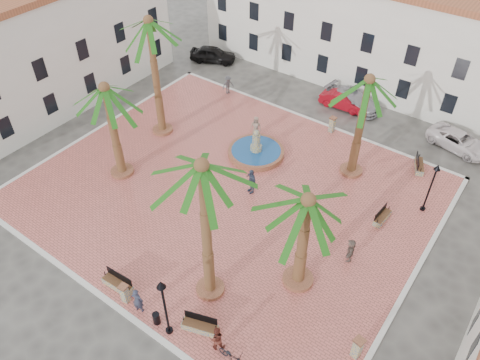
{
  "coord_description": "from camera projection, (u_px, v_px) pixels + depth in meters",
  "views": [
    {
      "loc": [
        14.61,
        -18.73,
        22.06
      ],
      "look_at": [
        1.0,
        0.0,
        1.6
      ],
      "focal_mm": 35.0,
      "sensor_mm": 36.0,
      "label": 1
    }
  ],
  "objects": [
    {
      "name": "ground",
      "position": [
        228.0,
        192.0,
        32.4
      ],
      "size": [
        120.0,
        120.0,
        0.0
      ],
      "primitive_type": "plane",
      "color": "#56544F",
      "rests_on": "ground"
    },
    {
      "name": "plaza",
      "position": [
        228.0,
        191.0,
        32.35
      ],
      "size": [
        26.0,
        22.0,
        0.15
      ],
      "primitive_type": "cube",
      "color": "#D2665B",
      "rests_on": "ground"
    },
    {
      "name": "kerb_n",
      "position": [
        308.0,
        118.0,
        39.02
      ],
      "size": [
        26.3,
        0.3,
        0.16
      ],
      "primitive_type": "cube",
      "color": "silver",
      "rests_on": "ground"
    },
    {
      "name": "kerb_s",
      "position": [
        108.0,
        301.0,
        25.68
      ],
      "size": [
        26.3,
        0.3,
        0.16
      ],
      "primitive_type": "cube",
      "color": "silver",
      "rests_on": "ground"
    },
    {
      "name": "kerb_e",
      "position": [
        410.0,
        282.0,
        26.62
      ],
      "size": [
        0.3,
        22.3,
        0.16
      ],
      "primitive_type": "cube",
      "color": "silver",
      "rests_on": "ground"
    },
    {
      "name": "kerb_w",
      "position": [
        101.0,
        127.0,
        38.08
      ],
      "size": [
        0.3,
        22.3,
        0.16
      ],
      "primitive_type": "cube",
      "color": "silver",
      "rests_on": "ground"
    },
    {
      "name": "building_north",
      "position": [
        363.0,
        28.0,
        41.37
      ],
      "size": [
        30.4,
        7.4,
        9.5
      ],
      "color": "white",
      "rests_on": "ground"
    },
    {
      "name": "building_west",
      "position": [
        38.0,
        51.0,
        37.45
      ],
      "size": [
        6.4,
        24.4,
        10.0
      ],
      "rotation": [
        0.0,
        0.0,
        1.57
      ],
      "color": "white",
      "rests_on": "ground"
    },
    {
      "name": "fountain",
      "position": [
        256.0,
        151.0,
        35.1
      ],
      "size": [
        4.23,
        4.23,
        2.18
      ],
      "color": "#9F5C3E",
      "rests_on": "plaza"
    },
    {
      "name": "palm_nw",
      "position": [
        150.0,
        34.0,
        32.18
      ],
      "size": [
        5.24,
        5.24,
        9.47
      ],
      "color": "#9F5C3E",
      "rests_on": "plaza"
    },
    {
      "name": "palm_sw",
      "position": [
        107.0,
        99.0,
        29.67
      ],
      "size": [
        5.35,
        5.35,
        7.34
      ],
      "color": "#9F5C3E",
      "rests_on": "plaza"
    },
    {
      "name": "palm_s",
      "position": [
        203.0,
        181.0,
        20.78
      ],
      "size": [
        5.18,
        5.18,
        9.39
      ],
      "color": "#9F5C3E",
      "rests_on": "plaza"
    },
    {
      "name": "palm_e",
      "position": [
        307.0,
        213.0,
        23.01
      ],
      "size": [
        5.72,
        5.72,
        6.73
      ],
      "color": "#9F5C3E",
      "rests_on": "plaza"
    },
    {
      "name": "palm_ne",
      "position": [
        367.0,
        92.0,
        29.41
      ],
      "size": [
        5.28,
        5.28,
        7.85
      ],
      "color": "#9F5C3E",
      "rests_on": "plaza"
    },
    {
      "name": "bench_s",
      "position": [
        118.0,
        284.0,
        26.09
      ],
      "size": [
        1.95,
        0.69,
        1.02
      ],
      "rotation": [
        0.0,
        0.0,
        0.06
      ],
      "color": "gray",
      "rests_on": "plaza"
    },
    {
      "name": "bench_se",
      "position": [
        200.0,
        326.0,
        24.13
      ],
      "size": [
        1.97,
        1.15,
        1.0
      ],
      "rotation": [
        0.0,
        0.0,
        0.32
      ],
      "color": "gray",
      "rests_on": "plaza"
    },
    {
      "name": "bench_e",
      "position": [
        382.0,
        217.0,
        30.01
      ],
      "size": [
        0.63,
        1.69,
        0.87
      ],
      "rotation": [
        0.0,
        0.0,
        1.49
      ],
      "color": "gray",
      "rests_on": "plaza"
    },
    {
      "name": "bench_ne",
      "position": [
        419.0,
        166.0,
        33.87
      ],
      "size": [
        1.2,
        1.86,
        0.94
      ],
      "rotation": [
        0.0,
        0.0,
        1.97
      ],
      "color": "gray",
      "rests_on": "plaza"
    },
    {
      "name": "lamppost_s",
      "position": [
        163.0,
        299.0,
        22.32
      ],
      "size": [
        0.46,
        0.46,
        4.24
      ],
      "color": "black",
      "rests_on": "plaza"
    },
    {
      "name": "lamppost_e",
      "position": [
        433.0,
        180.0,
        29.18
      ],
      "size": [
        0.41,
        0.41,
        3.82
      ],
      "color": "black",
      "rests_on": "plaza"
    },
    {
      "name": "bollard_se",
      "position": [
        125.0,
        293.0,
        25.17
      ],
      "size": [
        0.51,
        0.51,
        1.29
      ],
      "rotation": [
        0.0,
        0.0,
        0.11
      ],
      "color": "gray",
      "rests_on": "plaza"
    },
    {
      "name": "bollard_n",
      "position": [
        332.0,
        124.0,
        37.05
      ],
      "size": [
        0.53,
        0.53,
        1.33
      ],
      "rotation": [
        0.0,
        0.0,
        -0.11
      ],
      "color": "gray",
      "rests_on": "plaza"
    },
    {
      "name": "bollard_e",
      "position": [
        357.0,
        347.0,
        22.75
      ],
      "size": [
        0.59,
        0.59,
        1.41
      ],
      "rotation": [
        0.0,
        0.0,
        -0.19
      ],
      "color": "gray",
      "rests_on": "plaza"
    },
    {
      "name": "litter_bin",
      "position": [
        156.0,
        318.0,
        24.35
      ],
      "size": [
        0.39,
        0.39,
        0.75
      ],
      "primitive_type": "cylinder",
      "color": "black",
      "rests_on": "plaza"
    },
    {
      "name": "cyclist_a",
      "position": [
        138.0,
        300.0,
        24.58
      ],
      "size": [
        0.75,
        0.6,
        1.77
      ],
      "primitive_type": "imported",
      "rotation": [
        0.0,
        0.0,
        3.45
      ],
      "color": "#2C3043",
      "rests_on": "plaza"
    },
    {
      "name": "bicycle_a",
      "position": [
        232.0,
        356.0,
        22.74
      ],
      "size": [
        1.61,
        0.57,
        0.84
      ],
      "primitive_type": "imported",
      "rotation": [
        0.0,
        0.0,
        1.57
      ],
      "color": "black",
      "rests_on": "plaza"
    },
    {
      "name": "cyclist_b",
      "position": [
        217.0,
        338.0,
        23.03
      ],
      "size": [
        1.01,
        0.97,
        1.63
      ],
      "primitive_type": "imported",
      "rotation": [
        0.0,
        0.0,
        3.78
      ],
      "color": "#5A241B",
      "rests_on": "plaza"
    },
    {
      "name": "pedestrian_fountain_a",
      "position": [
        256.0,
        126.0,
        36.54
      ],
      "size": [
        0.98,
        0.82,
        1.71
      ],
      "primitive_type": "imported",
      "rotation": [
        0.0,
        0.0,
        0.39
      ],
      "color": "#91725F",
      "rests_on": "plaza"
    },
    {
      "name": "pedestrian_fountain_b",
      "position": [
        251.0,
        181.0,
        31.57
      ],
      "size": [
        1.22,
        0.92,
        1.92
      ],
      "primitive_type": "imported",
      "rotation": [
        0.0,
        0.0,
        -0.45
      ],
      "color": "#334058",
      "rests_on": "plaza"
    },
    {
      "name": "pedestrian_north",
      "position": [
        228.0,
        85.0,
        41.36
      ],
      "size": [
        1.03,
        1.26,
        1.71
      ],
      "primitive_type": "imported",
      "rotation": [
        0.0,
        0.0,
        1.15
      ],
      "color": "#4C4D52",
      "rests_on": "plaza"
    },
    {
      "name": "pedestrian_east",
      "position": [
        351.0,
        250.0,
        27.27
      ],
      "size": [
        0.95,
        1.54,
        1.58
      ],
      "primitive_type": "imported",
      "rotation": [
        0.0,
        0.0,
        -1.22
      ],
      "color": "#6B5A51",
      "rests_on": "plaza"
    },
    {
      "name": "car_black",
      "position": [
        213.0,
        54.0,
        46.28
      ],
      "size": [
        4.82,
        3.47,
        1.52
      ],
      "primitive_type": "imported",
      "rotation": [
        0.0,
        0.0,
        1.99
      ],
      "color": "black",
      "rests_on": "ground"
    },
    {
      "name": "car_red",
      "position": [
        344.0,
        101.0,
        39.97
      ],
      "size": [
        4.16,
        1.65,
        1.34
      ],
      "primitive_type": "imported",
      "rotation": [
        0.0,
        0.0,
        1.63
      ],
      "color": "maroon",
      "rests_on": "ground"
    },
    {
      "name": "car_silver",
      "position": [
        353.0,
        100.0,
        39.99
      ],
      "size": [
        5.26,
        2.68,
        1.46
      ],
      "primitive_type": "imported",
      "rotation": [
        0.0,
        0.0,
        1.44
      ],
      "color": "#A3A2AA",
      "rests_on": "ground"
    },
    {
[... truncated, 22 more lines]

